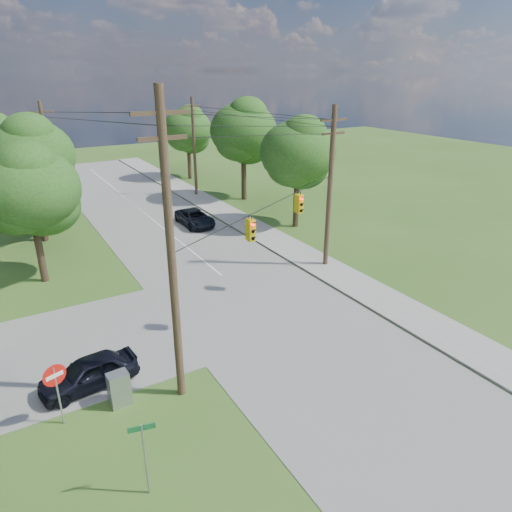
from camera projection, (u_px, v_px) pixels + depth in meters
ground at (280, 364)px, 20.68m from camera, size 140.00×140.00×0.00m
main_road at (261, 308)px, 25.61m from camera, size 10.00×100.00×0.03m
sidewalk_east at (352, 281)px, 28.73m from camera, size 2.60×100.00×0.12m
pole_sw at (171, 253)px, 16.51m from camera, size 2.00×0.32×12.00m
pole_ne at (330, 187)px, 29.18m from camera, size 2.00×0.32×10.50m
pole_north_e at (194, 147)px, 46.90m from camera, size 2.00×0.32×10.00m
pole_north_w at (49, 159)px, 40.40m from camera, size 2.00×0.32×10.00m
power_lines at (198, 129)px, 27.17m from camera, size 13.93×29.62×4.93m
traffic_signals at (277, 215)px, 23.35m from camera, size 4.91×3.27×1.05m
tree_w_near at (28, 189)px, 26.70m from camera, size 6.00×6.00×8.40m
tree_w_mid at (30, 156)px, 33.32m from camera, size 6.40×6.40×9.22m
tree_e_near at (298, 152)px, 36.73m from camera, size 6.20×6.20×8.81m
tree_e_mid at (243, 131)px, 44.72m from camera, size 6.60×6.60×9.64m
tree_e_far at (187, 129)px, 54.21m from camera, size 5.80×5.80×8.32m
car_cross_dark at (89, 373)px, 18.95m from camera, size 4.15×2.01×1.37m
car_main_north at (195, 218)px, 39.03m from camera, size 2.21×4.76×1.32m
control_cabinet at (119, 389)px, 17.96m from camera, size 0.84×0.63×1.45m
do_not_enter_sign at (56, 382)px, 16.51m from camera, size 0.84×0.30×2.62m
street_name_sign at (144, 451)px, 13.74m from camera, size 0.80×0.20×2.71m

